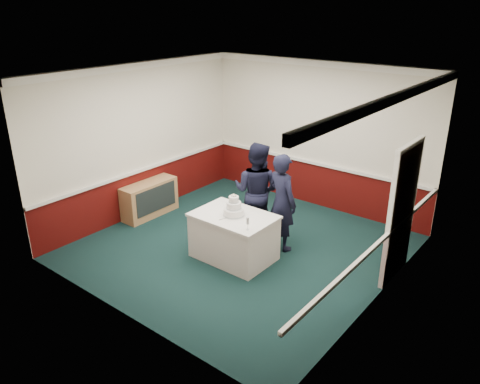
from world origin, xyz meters
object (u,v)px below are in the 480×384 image
Objects in this scene: sideboard at (150,199)px; wedding_cake at (234,209)px; cake_knife at (225,219)px; person_man at (256,191)px; cake_table at (234,236)px; champagne_flute at (248,222)px; person_woman at (282,202)px.

wedding_cake is at bearing -6.66° from sideboard.
person_man reaches higher than cake_knife.
cake_table is 6.00× the size of cake_knife.
champagne_flute reaches higher than sideboard.
cake_knife is at bearing 84.64° from person_man.
cake_knife is at bearing -98.53° from cake_table.
cake_knife is at bearing 81.96° from person_woman.
sideboard is 2.49m from wedding_cake.
cake_knife is (2.38, -0.48, 0.44)m from sideboard.
sideboard is 2.91m from person_woman.
champagne_flute reaches higher than cake_knife.
wedding_cake is at bearing 150.75° from champagne_flute.
person_woman is (2.82, 0.52, 0.51)m from sideboard.
wedding_cake is (2.41, -0.28, 0.55)m from sideboard.
person_man is at bearing 14.65° from sideboard.
champagne_flute is 0.12× the size of person_woman.
person_woman is at bearing 160.11° from person_man.
cake_table is 0.50m from wedding_cake.
person_woman is (0.44, 1.00, 0.07)m from cake_knife.
cake_knife is (-0.03, -0.20, 0.39)m from cake_table.
person_woman reaches higher than cake_table.
person_man is (-0.18, 0.86, 0.49)m from cake_table.
person_man is at bearing 120.76° from champagne_flute.
person_man is at bearing 114.27° from cake_knife.
sideboard is 3.02m from champagne_flute.
sideboard is 2.43m from cake_table.
cake_knife is 0.55m from champagne_flute.
wedding_cake reaches higher than champagne_flute.
cake_table is at bearing -90.00° from wedding_cake.
person_man is at bearing 101.85° from wedding_cake.
champagne_flute is (2.91, -0.56, 0.58)m from sideboard.
cake_table reaches higher than sideboard.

